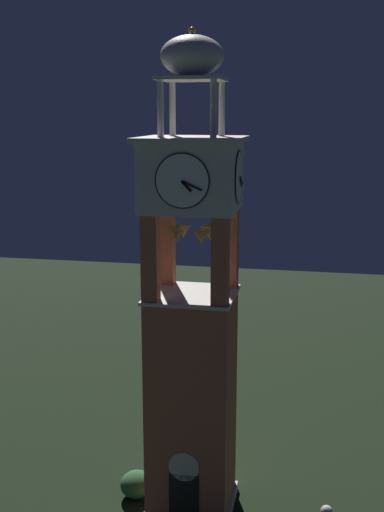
{
  "coord_description": "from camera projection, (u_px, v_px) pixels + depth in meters",
  "views": [
    {
      "loc": [
        4.46,
        -22.25,
        14.93
      ],
      "look_at": [
        0.0,
        0.0,
        9.96
      ],
      "focal_mm": 45.93,
      "sensor_mm": 36.0,
      "label": 1
    }
  ],
  "objects": [
    {
      "name": "ground",
      "position": [
        192.0,
        507.0,
        25.36
      ],
      "size": [
        80.0,
        80.0,
        0.0
      ],
      "primitive_type": "plane",
      "color": "black"
    },
    {
      "name": "clock_tower",
      "position": [
        192.0,
        331.0,
        23.83
      ],
      "size": [
        3.57,
        3.57,
        17.71
      ],
      "color": "#AD5B42",
      "rests_on": "ground"
    },
    {
      "name": "shrub_left_of_tower",
      "position": [
        137.0,
        484.0,
        25.96
      ],
      "size": [
        1.3,
        1.3,
        1.04
      ],
      "primitive_type": "ellipsoid",
      "color": "#336638",
      "rests_on": "ground"
    }
  ]
}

